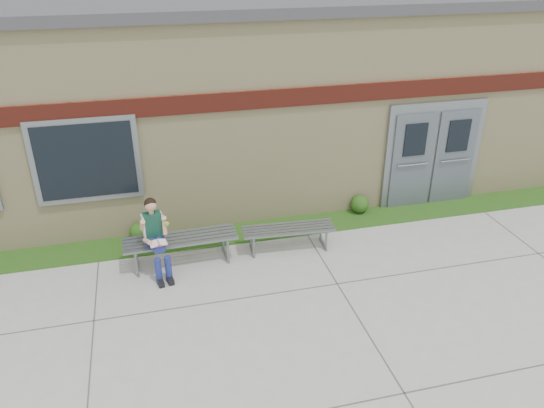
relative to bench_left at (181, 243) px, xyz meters
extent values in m
plane|color=#9E9E99|center=(1.51, -1.82, -0.40)|extent=(80.00, 80.00, 0.00)
cube|color=#234913|center=(1.51, 0.78, -0.39)|extent=(16.00, 0.80, 0.02)
cube|color=beige|center=(1.51, 4.18, 1.60)|extent=(16.00, 6.00, 4.00)
cube|color=maroon|center=(1.51, 1.15, 2.20)|extent=(16.00, 0.06, 0.35)
cube|color=slate|center=(-1.49, 1.14, 1.30)|extent=(1.90, 0.08, 1.60)
cube|color=black|center=(-1.49, 1.10, 1.30)|extent=(1.70, 0.04, 1.40)
cube|color=slate|center=(5.51, 1.14, 0.75)|extent=(2.20, 0.08, 2.30)
cube|color=#4F575F|center=(5.01, 1.09, 0.65)|extent=(0.92, 0.06, 2.10)
cube|color=#4F575F|center=(6.01, 1.09, 0.65)|extent=(0.92, 0.06, 2.10)
cube|color=slate|center=(0.00, 0.00, 0.10)|extent=(2.03, 0.62, 0.04)
cube|color=slate|center=(-0.80, 0.00, -0.17)|extent=(0.07, 0.56, 0.46)
cube|color=slate|center=(0.80, 0.00, -0.17)|extent=(0.07, 0.56, 0.46)
cube|color=slate|center=(2.00, 0.00, 0.03)|extent=(1.75, 0.59, 0.03)
cube|color=slate|center=(1.31, 0.00, -0.21)|extent=(0.07, 0.48, 0.39)
cube|color=slate|center=(2.69, 0.00, -0.21)|extent=(0.07, 0.48, 0.39)
cube|color=navy|center=(-0.45, -0.06, 0.19)|extent=(0.35, 0.28, 0.15)
cube|color=#103B27|center=(-0.45, -0.07, 0.49)|extent=(0.33, 0.24, 0.43)
sphere|color=tan|center=(-0.45, -0.08, 0.87)|extent=(0.23, 0.23, 0.20)
sphere|color=black|center=(-0.45, -0.07, 0.88)|extent=(0.24, 0.24, 0.21)
cylinder|color=navy|center=(-0.50, -0.31, 0.21)|extent=(0.21, 0.42, 0.14)
cylinder|color=navy|center=(-0.33, -0.28, 0.21)|extent=(0.21, 0.42, 0.14)
cylinder|color=navy|center=(-0.44, -0.53, -0.17)|extent=(0.11, 0.11, 0.47)
cylinder|color=navy|center=(-0.27, -0.50, -0.17)|extent=(0.11, 0.11, 0.47)
cube|color=black|center=(-0.43, -0.60, -0.36)|extent=(0.13, 0.26, 0.09)
cube|color=black|center=(-0.26, -0.57, -0.36)|extent=(0.13, 0.26, 0.09)
cylinder|color=tan|center=(-0.62, -0.16, 0.54)|extent=(0.12, 0.22, 0.25)
cylinder|color=tan|center=(-0.26, -0.10, 0.54)|extent=(0.12, 0.22, 0.25)
cube|color=white|center=(-0.39, -0.41, 0.31)|extent=(0.32, 0.25, 0.01)
cube|color=#B54351|center=(-0.39, -0.41, 0.30)|extent=(0.32, 0.26, 0.01)
sphere|color=#79B02F|center=(-0.21, -0.23, 0.55)|extent=(0.08, 0.08, 0.08)
sphere|color=#234913|center=(-0.75, 1.03, -0.22)|extent=(0.33, 0.33, 0.33)
sphere|color=#234913|center=(3.87, 1.03, -0.19)|extent=(0.39, 0.39, 0.39)
camera|label=1|loc=(-0.39, -8.29, 4.93)|focal=35.00mm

